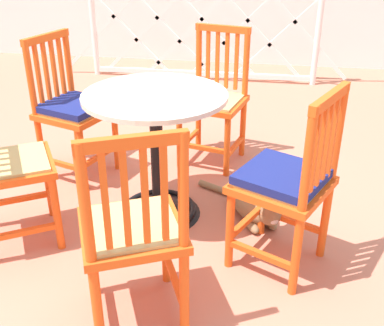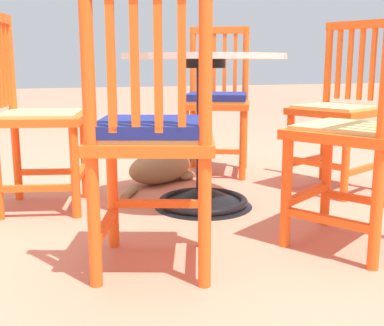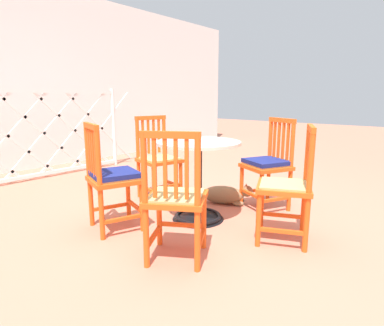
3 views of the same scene
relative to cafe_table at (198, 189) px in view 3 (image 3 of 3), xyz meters
name	(u,v)px [view 3 (image 3 of 3)]	position (x,y,z in m)	size (l,w,h in m)	color
ground_plane	(211,228)	(-0.09, -0.22, -0.28)	(24.00, 24.00, 0.00)	#C6755B
building_wall_backdrop	(18,78)	(-0.09, 3.45, 1.12)	(10.00, 0.20, 2.80)	white
lattice_fence_panel	(44,133)	(-0.14, 2.65, 0.34)	(3.00, 0.06, 1.26)	white
cafe_table	(198,189)	(0.00, 0.00, 0.00)	(0.76, 0.76, 0.73)	black
orange_chair_tucked_in	(268,165)	(0.69, -0.33, 0.16)	(0.53, 0.53, 0.91)	#EA5619
orange_chair_facing_out	(158,160)	(0.22, 0.76, 0.15)	(0.48, 0.48, 0.91)	#EA5619
orange_chair_near_fence	(112,178)	(-0.64, 0.41, 0.16)	(0.51, 0.51, 0.91)	#EA5619
orange_chair_by_planter	(176,200)	(-0.69, -0.36, 0.15)	(0.55, 0.55, 0.91)	#EA5619
orange_chair_at_corner	(288,187)	(0.10, -0.81, 0.15)	(0.53, 0.53, 0.91)	#EA5619
tabby_cat	(227,195)	(0.53, 0.05, -0.19)	(0.53, 0.59, 0.23)	#8E704C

